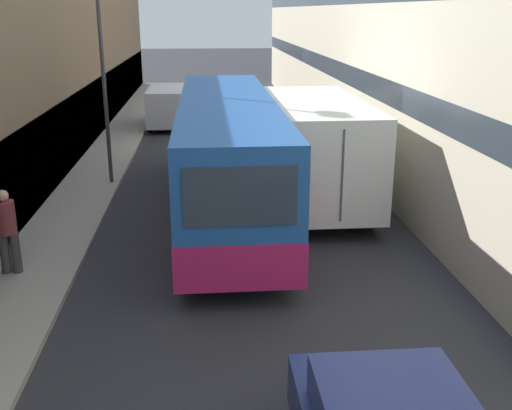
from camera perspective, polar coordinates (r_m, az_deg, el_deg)
ground_plane at (r=16.70m, az=-1.64°, el=-0.37°), size 150.00×150.00×0.00m
sidewalk_left at (r=17.06m, az=-17.04°, el=-0.56°), size 1.84×60.00×0.13m
bus at (r=16.11m, az=-2.75°, el=4.99°), size 2.45×11.83×3.10m
box_truck at (r=17.83m, az=5.18°, el=6.11°), size 2.41×8.91×2.95m
panel_van at (r=28.88m, az=-8.27°, el=9.40°), size 1.88×4.30×1.84m
pedestrian at (r=13.08m, az=-22.63°, el=-2.12°), size 0.41×0.39×1.77m
street_lamp at (r=18.75m, az=-14.65°, el=15.96°), size 0.36×0.80×6.68m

